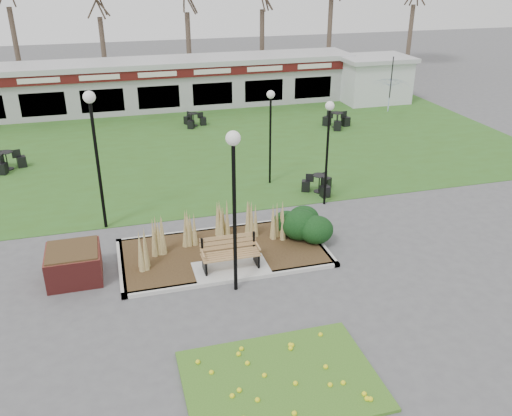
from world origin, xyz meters
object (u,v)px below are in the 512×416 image
object	(u,v)px
service_hut	(374,78)
bistro_set_c	(319,186)
bistro_set_a	(7,163)
bistro_set_d	(337,122)
food_pavilion	(156,84)
lamp_post_near_left	(234,178)
lamp_post_mid_left	(94,131)
lamp_post_far_right	(270,117)
bistro_set_b	(194,122)
lamp_post_mid_right	(328,131)
brick_planter	(74,264)
patio_umbrella	(390,95)
park_bench	(230,252)

from	to	relation	value
service_hut	bistro_set_c	xyz separation A→B (m)	(-8.80, -13.00, -1.19)
bistro_set_a	bistro_set_d	bearing A→B (deg)	7.30
food_pavilion	lamp_post_near_left	world-z (taller)	lamp_post_near_left
lamp_post_mid_left	lamp_post_far_right	bearing A→B (deg)	19.45
lamp_post_near_left	service_hut	bearing A→B (deg)	54.15
lamp_post_far_right	bistro_set_b	xyz separation A→B (m)	(-1.61, 9.00, -2.53)
service_hut	lamp_post_mid_right	world-z (taller)	lamp_post_mid_right
brick_planter	food_pavilion	distance (m)	19.49
lamp_post_mid_left	lamp_post_near_left	bearing A→B (deg)	-55.32
food_pavilion	bistro_set_c	distance (m)	15.73
bistro_set_d	patio_umbrella	size ratio (longest dim) A/B	0.57
lamp_post_far_right	food_pavilion	bearing A→B (deg)	102.95
service_hut	bistro_set_a	size ratio (longest dim) A/B	3.02
lamp_post_near_left	bistro_set_c	bearing A→B (deg)	50.50
lamp_post_far_right	bistro_set_d	world-z (taller)	lamp_post_far_right
lamp_post_mid_right	patio_umbrella	xyz separation A→B (m)	(7.43, 9.09, -1.23)
lamp_post_mid_left	park_bench	bearing A→B (deg)	-47.96
service_hut	bistro_set_d	xyz separation A→B (m)	(-4.58, -4.92, -1.16)
lamp_post_mid_left	lamp_post_mid_right	world-z (taller)	lamp_post_mid_left
bistro_set_d	park_bench	bearing A→B (deg)	-124.82
lamp_post_mid_right	bistro_set_d	size ratio (longest dim) A/B	2.59
lamp_post_mid_right	patio_umbrella	distance (m)	11.81
bistro_set_a	bistro_set_c	size ratio (longest dim) A/B	1.10
park_bench	lamp_post_mid_left	bearing A→B (deg)	132.04
brick_planter	lamp_post_near_left	size ratio (longest dim) A/B	0.33
lamp_post_near_left	bistro_set_d	xyz separation A→B (m)	(9.01, 13.88, -3.05)
service_hut	park_bench	bearing A→B (deg)	-127.25
bistro_set_b	bistro_set_c	distance (m)	10.92
patio_umbrella	bistro_set_b	bearing A→B (deg)	166.80
food_pavilion	bistro_set_d	size ratio (longest dim) A/B	16.30
lamp_post_mid_left	lamp_post_mid_right	distance (m)	7.98
lamp_post_mid_left	lamp_post_far_right	distance (m)	7.02
brick_planter	lamp_post_mid_right	xyz separation A→B (m)	(8.88, 2.91, 2.37)
bistro_set_b	bistro_set_c	world-z (taller)	bistro_set_c
park_bench	bistro_set_a	size ratio (longest dim) A/B	1.17
bistro_set_a	bistro_set_d	distance (m)	16.50
lamp_post_far_right	bistro_set_d	xyz separation A→B (m)	(5.82, 6.64, -2.49)
bistro_set_a	bistro_set_d	world-z (taller)	bistro_set_d
lamp_post_mid_left	bistro_set_a	distance (m)	8.53
lamp_post_far_right	bistro_set_d	bearing A→B (deg)	48.80
food_pavilion	lamp_post_far_right	bearing A→B (deg)	-77.05
lamp_post_near_left	lamp_post_far_right	size ratio (longest dim) A/B	1.20
bistro_set_b	lamp_post_far_right	bearing A→B (deg)	-79.89
bistro_set_c	lamp_post_mid_right	bearing A→B (deg)	-101.16
service_hut	lamp_post_far_right	size ratio (longest dim) A/B	1.15
lamp_post_near_left	lamp_post_mid_left	world-z (taller)	lamp_post_mid_left
service_hut	lamp_post_far_right	distance (m)	15.60
bistro_set_b	bistro_set_d	bearing A→B (deg)	-17.65
lamp_post_near_left	bistro_set_c	size ratio (longest dim) A/B	3.45
bistro_set_a	lamp_post_mid_right	bearing A→B (deg)	-30.70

